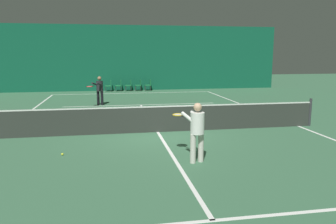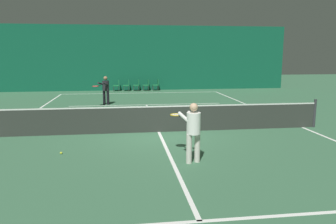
% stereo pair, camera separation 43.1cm
% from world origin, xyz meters
% --- Properties ---
extents(ground_plane, '(60.00, 60.00, 0.00)m').
position_xyz_m(ground_plane, '(0.00, 0.00, 0.00)').
color(ground_plane, '#386647').
extents(backdrop_curtain, '(23.00, 0.12, 4.87)m').
position_xyz_m(backdrop_curtain, '(0.00, 13.84, 2.43)').
color(backdrop_curtain, '#0F5138').
rests_on(backdrop_curtain, ground).
extents(court_line_baseline_far, '(11.00, 0.10, 0.00)m').
position_xyz_m(court_line_baseline_far, '(0.00, 11.90, 0.00)').
color(court_line_baseline_far, white).
rests_on(court_line_baseline_far, ground).
extents(court_line_service_far, '(8.25, 0.10, 0.00)m').
position_xyz_m(court_line_service_far, '(0.00, 6.40, 0.00)').
color(court_line_service_far, white).
rests_on(court_line_service_far, ground).
extents(court_line_service_near, '(8.25, 0.10, 0.00)m').
position_xyz_m(court_line_service_near, '(0.00, -6.40, 0.00)').
color(court_line_service_near, white).
rests_on(court_line_service_near, ground).
extents(court_line_sideline_right, '(0.10, 23.80, 0.00)m').
position_xyz_m(court_line_sideline_right, '(5.50, 0.00, 0.00)').
color(court_line_sideline_right, white).
rests_on(court_line_sideline_right, ground).
extents(court_line_centre, '(0.10, 12.80, 0.00)m').
position_xyz_m(court_line_centre, '(0.00, 0.00, 0.00)').
color(court_line_centre, white).
rests_on(court_line_centre, ground).
extents(tennis_net, '(12.00, 0.10, 1.07)m').
position_xyz_m(tennis_net, '(0.00, 0.00, 0.51)').
color(tennis_net, '#2D332D').
rests_on(tennis_net, ground).
extents(player_near, '(0.74, 1.34, 1.55)m').
position_xyz_m(player_near, '(0.50, -3.39, 0.90)').
color(player_near, beige).
rests_on(player_near, ground).
extents(player_far, '(0.96, 1.29, 1.55)m').
position_xyz_m(player_far, '(-2.21, 6.76, 0.91)').
color(player_far, black).
rests_on(player_far, ground).
extents(courtside_chair_0, '(0.44, 0.44, 0.84)m').
position_xyz_m(courtside_chair_0, '(-1.69, 13.29, 0.49)').
color(courtside_chair_0, '#2D2D2D').
rests_on(courtside_chair_0, ground).
extents(courtside_chair_1, '(0.44, 0.44, 0.84)m').
position_xyz_m(courtside_chair_1, '(-0.95, 13.29, 0.49)').
color(courtside_chair_1, '#2D2D2D').
rests_on(courtside_chair_1, ground).
extents(courtside_chair_2, '(0.44, 0.44, 0.84)m').
position_xyz_m(courtside_chair_2, '(-0.22, 13.29, 0.49)').
color(courtside_chair_2, '#2D2D2D').
rests_on(courtside_chair_2, ground).
extents(courtside_chair_3, '(0.44, 0.44, 0.84)m').
position_xyz_m(courtside_chair_3, '(0.52, 13.29, 0.49)').
color(courtside_chair_3, '#2D2D2D').
rests_on(courtside_chair_3, ground).
extents(courtside_chair_4, '(0.44, 0.44, 0.84)m').
position_xyz_m(courtside_chair_4, '(1.26, 13.29, 0.49)').
color(courtside_chair_4, '#2D2D2D').
rests_on(courtside_chair_4, ground).
extents(tennis_ball, '(0.07, 0.07, 0.07)m').
position_xyz_m(tennis_ball, '(-2.98, -2.23, 0.03)').
color(tennis_ball, '#D1DB33').
rests_on(tennis_ball, ground).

